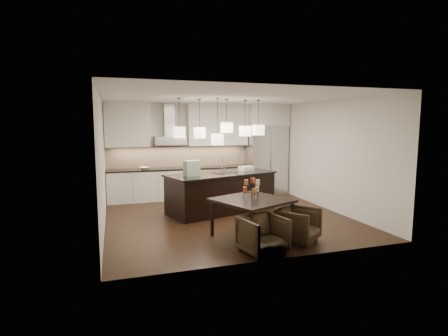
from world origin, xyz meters
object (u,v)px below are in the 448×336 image
object	(u,v)px
island_body	(221,193)
armchair_left	(263,235)
dining_table	(252,218)
refrigerator	(266,160)
armchair_right	(298,225)

from	to	relation	value
island_body	armchair_left	world-z (taller)	island_body
dining_table	armchair_left	xyz separation A→B (m)	(-0.16, -0.88, -0.06)
refrigerator	armchair_right	bearing A→B (deg)	-107.09
refrigerator	armchair_left	world-z (taller)	refrigerator
armchair_left	armchair_right	xyz separation A→B (m)	(0.88, 0.36, -0.00)
dining_table	armchair_left	world-z (taller)	dining_table
island_body	armchair_right	bearing A→B (deg)	-92.64
refrigerator	dining_table	size ratio (longest dim) A/B	1.71
refrigerator	island_body	xyz separation A→B (m)	(-2.05, -1.80, -0.61)
refrigerator	dining_table	world-z (taller)	refrigerator
armchair_right	island_body	bearing A→B (deg)	67.63
island_body	dining_table	world-z (taller)	island_body
dining_table	armchair_right	distance (m)	0.89
dining_table	armchair_right	xyz separation A→B (m)	(0.73, -0.52, -0.06)
island_body	armchair_right	world-z (taller)	island_body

